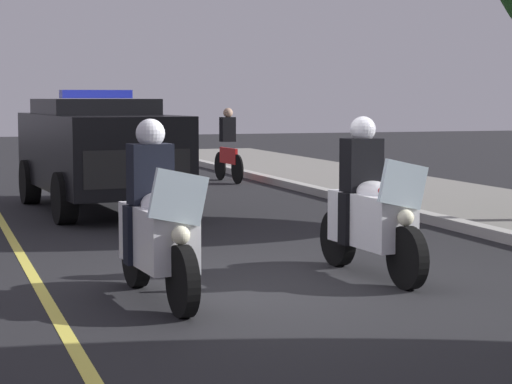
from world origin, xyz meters
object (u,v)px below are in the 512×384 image
Objects in this scene: police_motorcycle_lead_right at (370,212)px; police_suv at (98,148)px; police_motorcycle_lead_left at (157,227)px; cyclist_background at (228,145)px.

police_suv reaches higher than police_motorcycle_lead_right.
police_motorcycle_lead_left is 2.49m from police_motorcycle_lead_right.
police_motorcycle_lead_left reaches higher than cyclist_background.
police_motorcycle_lead_right is 7.27m from police_suv.
police_motorcycle_lead_right is at bearing 13.98° from police_suv.
police_motorcycle_lead_left is 0.43× the size of police_suv.
police_motorcycle_lead_left is at bearing -5.21° from police_suv.
police_suv is at bearing -166.02° from police_motorcycle_lead_right.
police_motorcycle_lead_left is 1.00× the size of police_motorcycle_lead_right.
cyclist_background is at bearing 160.12° from police_motorcycle_lead_left.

